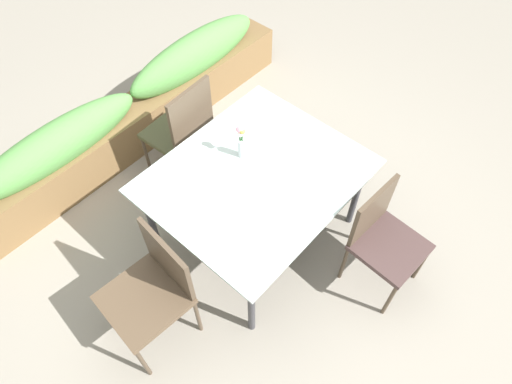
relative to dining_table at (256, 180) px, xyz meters
name	(u,v)px	position (x,y,z in m)	size (l,w,h in m)	color
ground_plane	(249,224)	(0.02, 0.10, -0.69)	(12.00, 12.00, 0.00)	gray
dining_table	(256,180)	(0.00, 0.00, 0.00)	(1.40, 1.19, 0.75)	#B2C6C1
chair_end_left	(153,287)	(-0.97, -0.01, -0.15)	(0.52, 0.52, 0.93)	brown
chair_near_right	(383,236)	(0.32, -0.87, -0.19)	(0.46, 0.46, 0.88)	#493533
chair_far_side	(183,129)	(0.08, 0.85, -0.14)	(0.48, 0.48, 1.01)	#44442A
flower_vase	(241,141)	(0.06, 0.19, 0.21)	(0.05, 0.06, 0.29)	silver
planter_box	(137,110)	(0.10, 1.50, -0.35)	(3.34, 0.36, 0.73)	brown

